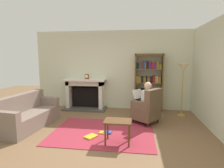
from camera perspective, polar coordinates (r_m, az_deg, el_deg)
ground at (r=4.31m, az=-3.65°, el=-16.22°), size 14.00×14.00×0.00m
back_wall at (r=6.46m, az=0.77°, el=4.32°), size 5.60×0.10×2.70m
side_wall_right at (r=5.44m, az=27.77°, el=2.68°), size 0.10×5.20×2.70m
area_rug at (r=4.58m, az=-2.88°, el=-14.63°), size 2.40×1.80×0.01m
fireplace at (r=6.52m, az=-8.23°, el=-2.69°), size 1.48×0.64×1.06m
mantel_clock at (r=6.31m, az=-7.77°, el=2.28°), size 0.14×0.14×0.17m
bookshelf at (r=6.25m, az=11.22°, el=0.17°), size 0.93×0.32×1.91m
armchair_reading at (r=5.11m, az=11.02°, el=-7.37°), size 0.88×0.88×0.97m
seated_reader at (r=5.13m, az=9.98°, el=-5.03°), size 0.59×0.56×1.14m
sofa_floral at (r=5.25m, az=-24.63°, el=-8.74°), size 0.92×1.77×0.85m
side_table at (r=3.89m, az=1.81°, el=-12.36°), size 0.56×0.39×0.50m
scattered_books at (r=4.40m, az=-4.25°, el=-15.33°), size 0.60×0.54×0.04m
floor_lamp at (r=5.92m, az=21.24°, el=3.46°), size 0.32×0.32×1.60m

